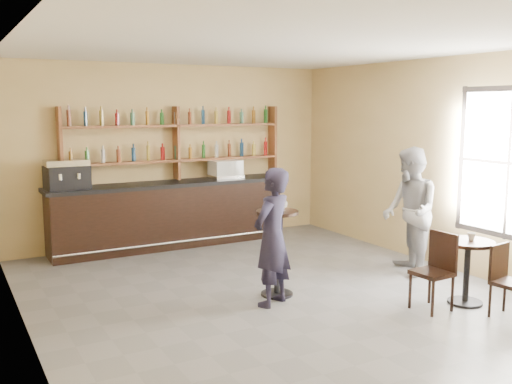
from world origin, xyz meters
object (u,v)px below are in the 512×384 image
bar_counter (170,214)px  pedestal_table (277,253)px  espresso_machine (67,174)px  man_main (272,237)px  chair_west (432,272)px  patron_second (410,211)px  chair_south (511,283)px  pastry_case (225,169)px  cafe_table (467,272)px

bar_counter → pedestal_table: bar_counter is taller
espresso_machine → pedestal_table: size_ratio=0.58×
espresso_machine → man_main: (1.77, -3.47, -0.52)m
pedestal_table → man_main: man_main is taller
pedestal_table → man_main: bearing=-130.9°
espresso_machine → chair_west: (3.36, -4.58, -0.91)m
pedestal_table → chair_west: size_ratio=1.19×
patron_second → espresso_machine: bearing=-102.0°
espresso_machine → pedestal_table: (2.00, -3.20, -0.82)m
chair_south → pastry_case: bearing=94.4°
pastry_case → patron_second: patron_second is taller
espresso_machine → patron_second: (4.20, -3.31, -0.44)m
man_main → cafe_table: (2.15, -1.16, -0.46)m
man_main → chair_south: bearing=113.5°
espresso_machine → chair_west: 5.75m
espresso_machine → pastry_case: espresso_machine is taller
cafe_table → espresso_machine: bearing=130.2°
pedestal_table → patron_second: bearing=-2.8°
man_main → patron_second: bearing=156.0°
chair_south → patron_second: (0.24, 1.92, 0.51)m
pastry_case → pedestal_table: (-0.82, -3.20, -0.75)m
pedestal_table → espresso_machine: bearing=122.0°
pedestal_table → cafe_table: bearing=-36.8°
chair_south → chair_west: bearing=124.8°
pedestal_table → cafe_table: (1.91, -1.43, -0.16)m
pastry_case → man_main: size_ratio=0.32×
chair_south → man_main: bearing=133.4°
man_main → chair_west: 1.98m
bar_counter → chair_west: size_ratio=4.46×
bar_counter → pedestal_table: 3.21m
pastry_case → cafe_table: (1.09, -4.63, -0.91)m
man_main → patron_second: patron_second is taller
man_main → chair_south: man_main is taller
pastry_case → cafe_table: bearing=-73.2°
cafe_table → patron_second: 1.45m
pastry_case → chair_south: 5.42m
pastry_case → chair_west: (0.54, -4.58, -0.84)m
patron_second → man_main: bearing=-60.0°
cafe_table → patron_second: patron_second is taller
chair_west → espresso_machine: bearing=-147.0°
pastry_case → man_main: man_main is taller
man_main → chair_south: (2.20, -1.76, -0.43)m
pastry_case → patron_second: (1.38, -3.31, -0.37)m
espresso_machine → patron_second: bearing=-43.7°
pedestal_table → chair_south: bearing=-46.0°
pedestal_table → chair_west: 1.94m
cafe_table → chair_south: 0.60m
pedestal_table → patron_second: (2.20, -0.11, 0.38)m
bar_counter → pastry_case: (1.10, 0.00, 0.74)m
man_main → pastry_case: bearing=-134.7°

